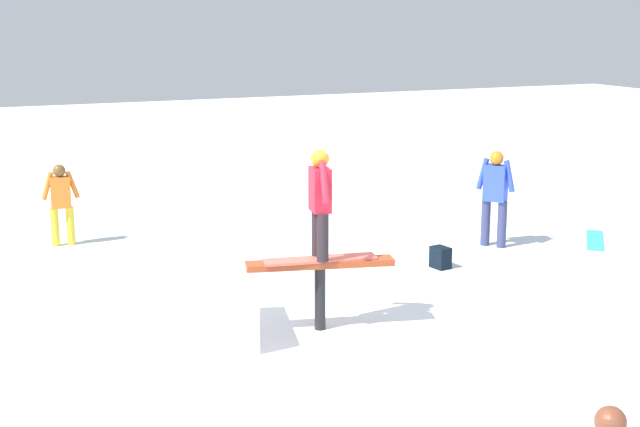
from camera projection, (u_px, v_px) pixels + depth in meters
ground_plane at (320, 329)px, 11.29m from camera, size 60.00×60.00×0.00m
rail_feature at (320, 273)px, 11.13m from camera, size 1.87×0.72×0.90m
snow_kicker_ramp at (180, 310)px, 10.93m from camera, size 2.11×1.89×0.71m
main_rider_on_rail at (320, 206)px, 10.94m from camera, size 1.46×0.76×1.40m
bystander_orange at (61, 200)px, 15.18m from camera, size 0.64×0.24×1.41m
bystander_blue at (495, 193)px, 15.08m from camera, size 0.48×0.60×1.65m
loose_snowboard_cyan at (595, 240)px, 15.64m from camera, size 1.12×1.27×0.02m
backpack_on_snow at (440, 258)px, 13.94m from camera, size 0.26×0.33×0.34m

